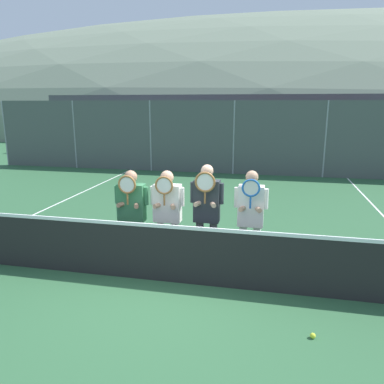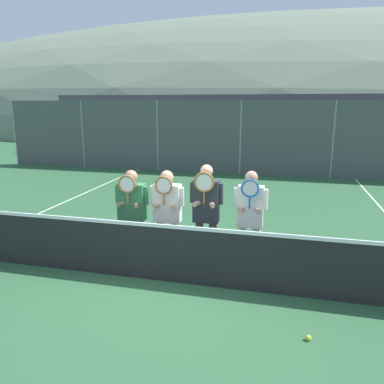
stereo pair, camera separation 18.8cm
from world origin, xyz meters
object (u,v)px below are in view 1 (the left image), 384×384
(player_center_right, at_px, (207,210))
(car_center, at_px, (304,147))
(car_left_of_center, at_px, (199,144))
(player_rightmost, at_px, (251,215))
(car_far_left, at_px, (106,143))
(player_leftmost, at_px, (132,209))
(player_center_left, at_px, (167,210))
(tennis_ball_on_court, at_px, (313,336))

(player_center_right, relative_size, car_center, 0.40)
(car_left_of_center, bearing_deg, player_rightmost, -74.71)
(car_far_left, bearing_deg, car_center, -0.90)
(player_leftmost, height_order, car_left_of_center, car_left_of_center)
(car_left_of_center, bearing_deg, car_far_left, -178.25)
(player_center_left, distance_m, car_left_of_center, 11.75)
(player_rightmost, height_order, tennis_ball_on_court, player_rightmost)
(car_far_left, xyz_separation_m, car_center, (9.53, -0.15, 0.05))
(player_center_left, bearing_deg, car_left_of_center, 98.67)
(player_leftmost, distance_m, player_rightmost, 2.03)
(player_center_left, bearing_deg, player_leftmost, -176.10)
(player_rightmost, bearing_deg, car_left_of_center, 105.29)
(player_leftmost, bearing_deg, player_center_left, 3.90)
(car_far_left, bearing_deg, car_left_of_center, 1.75)
(player_center_right, bearing_deg, car_center, 78.28)
(player_rightmost, height_order, car_center, car_center)
(car_far_left, height_order, car_left_of_center, car_left_of_center)
(player_rightmost, height_order, car_left_of_center, player_rightmost)
(player_center_right, relative_size, car_left_of_center, 0.43)
(car_center, height_order, tennis_ball_on_court, car_center)
(player_center_left, xyz_separation_m, car_center, (3.05, 11.32, -0.12))
(player_center_left, height_order, tennis_ball_on_court, player_center_left)
(car_far_left, bearing_deg, tennis_ball_on_court, -56.22)
(car_center, bearing_deg, car_far_left, 179.10)
(car_center, bearing_deg, player_rightmost, -98.27)
(player_rightmost, relative_size, car_far_left, 0.40)
(car_center, relative_size, tennis_ball_on_court, 67.68)
(player_center_right, bearing_deg, player_center_left, 175.31)
(player_center_right, bearing_deg, car_far_left, 121.88)
(player_leftmost, xyz_separation_m, car_far_left, (-5.85, 11.51, -0.16))
(player_leftmost, relative_size, player_center_left, 0.99)
(player_leftmost, distance_m, car_left_of_center, 11.71)
(player_center_left, bearing_deg, player_rightmost, -0.12)
(player_center_right, height_order, tennis_ball_on_court, player_center_right)
(player_leftmost, xyz_separation_m, car_center, (3.68, 11.36, -0.11))
(player_leftmost, bearing_deg, player_rightmost, 1.12)
(player_rightmost, bearing_deg, car_far_left, 124.50)
(car_far_left, bearing_deg, player_leftmost, -63.06)
(car_far_left, distance_m, tennis_ball_on_court, 15.81)
(player_leftmost, xyz_separation_m, player_center_left, (0.63, 0.04, 0.01))
(player_center_right, xyz_separation_m, car_far_left, (-7.17, 11.53, -0.22))
(player_center_left, height_order, player_center_right, player_center_right)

